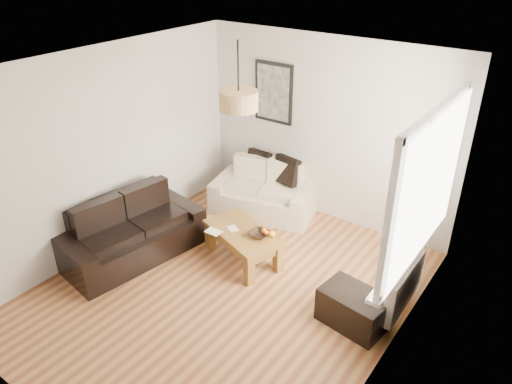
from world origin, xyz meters
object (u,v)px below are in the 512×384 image
Objects in this scene: loveseat_cream at (264,189)px; coffee_table at (243,245)px; ottoman at (354,309)px; sofa_leather at (131,229)px.

loveseat_cream is 1.43× the size of coffee_table.
ottoman is at bearing -47.07° from loveseat_cream.
loveseat_cream reaches higher than coffee_table.
sofa_leather is 1.70× the size of coffee_table.
sofa_leather reaches higher than coffee_table.
coffee_table is (0.48, -1.17, -0.16)m from loveseat_cream.
sofa_leather is (-0.73, -1.92, 0.01)m from loveseat_cream.
loveseat_cream is at bearing 112.48° from coffee_table.
sofa_leather is 2.93m from ottoman.
ottoman is at bearing -70.99° from sofa_leather.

